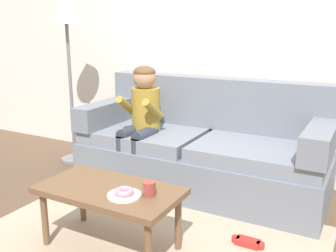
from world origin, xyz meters
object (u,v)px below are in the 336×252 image
at_px(person_child, 142,114).
at_px(donut, 124,191).
at_px(couch, 202,150).
at_px(toy_controller, 248,243).
at_px(coffee_table, 110,195).
at_px(mug, 149,189).
at_px(floor_lamp, 67,28).

height_order(person_child, donut, person_child).
bearing_deg(person_child, couch, 22.24).
bearing_deg(person_child, toy_controller, -25.91).
distance_m(donut, toy_controller, 0.93).
relative_size(coffee_table, person_child, 0.84).
distance_m(couch, person_child, 0.64).
bearing_deg(person_child, mug, -55.67).
relative_size(couch, person_child, 2.00).
height_order(donut, toy_controller, donut).
xyz_separation_m(couch, mug, (0.17, -1.22, 0.13)).
xyz_separation_m(toy_controller, floor_lamp, (-2.21, 0.78, 1.40)).
height_order(coffee_table, floor_lamp, floor_lamp).
distance_m(couch, mug, 1.24).
bearing_deg(floor_lamp, coffee_table, -40.97).
relative_size(person_child, donut, 9.18).
bearing_deg(coffee_table, floor_lamp, 139.03).
bearing_deg(coffee_table, mug, 4.84).
bearing_deg(toy_controller, donut, -167.92).
bearing_deg(mug, couch, 98.06).
relative_size(couch, toy_controller, 9.75).
distance_m(couch, donut, 1.31).
bearing_deg(coffee_table, donut, -20.63).
height_order(coffee_table, person_child, person_child).
height_order(mug, floor_lamp, floor_lamp).
relative_size(person_child, mug, 12.24).
relative_size(mug, toy_controller, 0.40).
bearing_deg(couch, person_child, -157.76).
relative_size(coffee_table, donut, 7.71).
bearing_deg(donut, person_child, 117.18).
height_order(donut, floor_lamp, floor_lamp).
xyz_separation_m(coffee_table, floor_lamp, (-1.41, 1.23, 1.04)).
distance_m(coffee_table, donut, 0.19).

